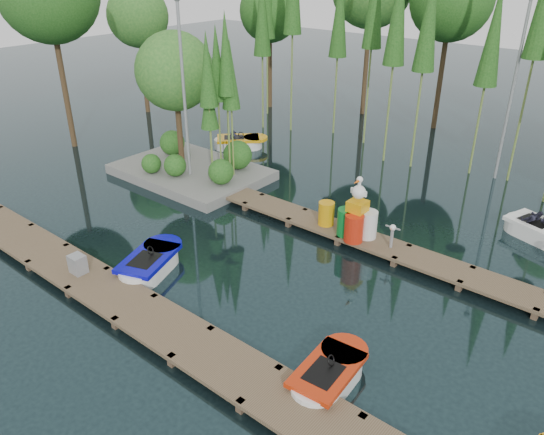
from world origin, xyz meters
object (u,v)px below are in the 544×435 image
Objects in this scene: boat_blue at (150,264)px; utility_cabinet at (78,264)px; island at (186,99)px; drum_cluster at (356,220)px; boat_yellow_far at (239,143)px; yellow_barrel at (326,213)px; boat_red at (328,376)px.

boat_blue is 2.03m from utility_cabinet.
drum_cluster is (8.75, -0.95, -2.27)m from island.
boat_yellow_far is at bearing 98.98° from boat_blue.
island is at bearing 115.58° from utility_cabinet.
yellow_barrel reaches higher than utility_cabinet.
drum_cluster is (5.02, 6.84, 0.34)m from utility_cabinet.
drum_cluster is at bearing -6.17° from island.
boat_blue is at bearing -51.57° from island.
yellow_barrel is (7.51, -0.79, -2.48)m from island.
island is 2.75× the size of boat_red.
yellow_barrel reaches higher than boat_blue.
boat_blue is 6.52m from drum_cluster.
drum_cluster is (9.34, -4.60, 0.64)m from boat_yellow_far.
boat_yellow_far is (-0.58, 3.66, -2.91)m from island.
boat_yellow_far is 10.43m from drum_cluster.
yellow_barrel is at bearing 61.65° from utility_cabinet.
utility_cabinet is at bearing -145.28° from boat_blue.
island is at bearing 145.61° from boat_red.
boat_red is at bearing -63.90° from boat_yellow_far.
boat_blue is 6.70m from boat_red.
yellow_barrel is (8.09, -4.45, 0.43)m from boat_yellow_far.
boat_yellow_far is (-5.46, 9.81, 0.02)m from boat_blue.
drum_cluster reaches higher than boat_blue.
boat_yellow_far is 3.30× the size of yellow_barrel.
boat_blue is at bearing -126.63° from drum_cluster.
boat_blue is 1.35× the size of drum_cluster.
island is 3.24× the size of drum_cluster.
island reaches higher than yellow_barrel.
utility_cabinet is at bearing -176.10° from boat_red.
boat_blue is 11.23m from boat_yellow_far.
drum_cluster is (1.25, -0.16, 0.21)m from yellow_barrel.
island is at bearing 173.83° from drum_cluster.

